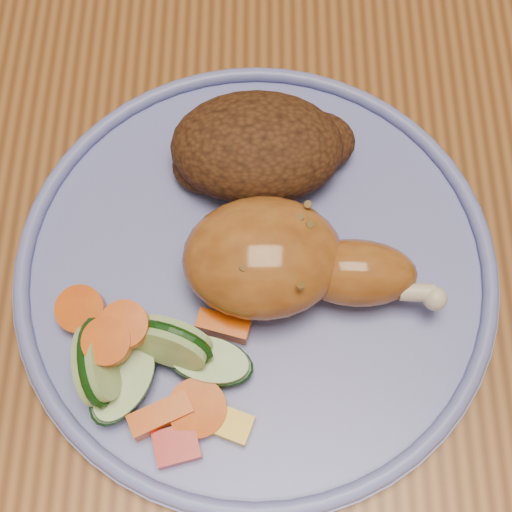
# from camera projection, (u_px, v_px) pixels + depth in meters

# --- Properties ---
(ground) EXTENTS (4.00, 4.00, 0.00)m
(ground) POSITION_uv_depth(u_px,v_px,m) (313.00, 403.00, 1.17)
(ground) COLOR brown
(ground) RESTS_ON ground
(dining_table) EXTENTS (0.90, 1.40, 0.75)m
(dining_table) POSITION_uv_depth(u_px,v_px,m) (374.00, 224.00, 0.56)
(dining_table) COLOR brown
(dining_table) RESTS_ON ground
(plate) EXTENTS (0.30, 0.30, 0.01)m
(plate) POSITION_uv_depth(u_px,v_px,m) (256.00, 269.00, 0.45)
(plate) COLOR #6970BB
(plate) RESTS_ON dining_table
(plate_rim) EXTENTS (0.30, 0.30, 0.01)m
(plate_rim) POSITION_uv_depth(u_px,v_px,m) (256.00, 263.00, 0.44)
(plate_rim) COLOR #6970BB
(plate_rim) RESTS_ON plate
(chicken_leg) EXTENTS (0.16, 0.08, 0.05)m
(chicken_leg) POSITION_uv_depth(u_px,v_px,m) (285.00, 261.00, 0.42)
(chicken_leg) COLOR #A65D22
(chicken_leg) RESTS_ON plate
(rice_pilaf) EXTENTS (0.12, 0.08, 0.05)m
(rice_pilaf) POSITION_uv_depth(u_px,v_px,m) (261.00, 148.00, 0.46)
(rice_pilaf) COLOR #432310
(rice_pilaf) RESTS_ON plate
(vegetable_pile) EXTENTS (0.12, 0.11, 0.05)m
(vegetable_pile) POSITION_uv_depth(u_px,v_px,m) (148.00, 360.00, 0.40)
(vegetable_pile) COLOR #A50A05
(vegetable_pile) RESTS_ON plate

